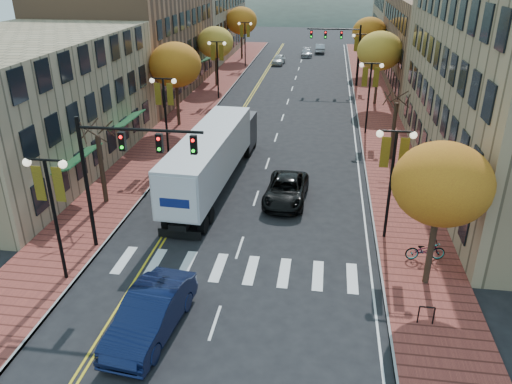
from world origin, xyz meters
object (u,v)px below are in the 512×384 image
at_px(black_suv, 286,190).
at_px(navy_sedan, 150,314).
at_px(semi_truck, 215,152).
at_px(bicycle, 425,250).

bearing_deg(black_suv, navy_sedan, -106.01).
distance_m(semi_truck, bicycle, 14.52).
distance_m(semi_truck, black_suv, 5.38).
bearing_deg(semi_truck, bicycle, -29.56).
height_order(navy_sedan, black_suv, navy_sedan).
bearing_deg(semi_truck, black_suv, -17.51).
bearing_deg(bicycle, navy_sedan, 111.79).
height_order(semi_truck, navy_sedan, semi_truck).
distance_m(navy_sedan, bicycle, 13.49).
relative_size(navy_sedan, bicycle, 2.79).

